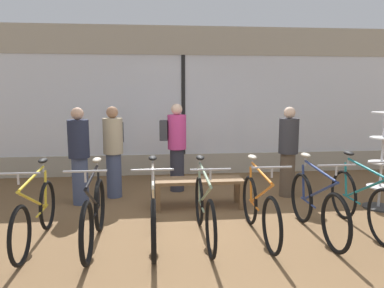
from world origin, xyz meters
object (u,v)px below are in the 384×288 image
customer_near_rack (79,154)px  bicycle_far_right (362,202)px  customer_mid_floor (176,145)px  customer_near_bench (288,150)px  bicycle_center_right (259,208)px  accessory_rack (381,167)px  display_bench (199,184)px  bicycle_right (317,206)px  bicycle_center_left (153,212)px  bicycle_far_left (35,214)px  customer_by_window (114,149)px  bicycle_center (204,209)px  bicycle_left (94,214)px

customer_near_rack → bicycle_far_right: bearing=-21.8°
customer_mid_floor → customer_near_bench: bearing=-16.1°
bicycle_center_right → accessory_rack: accessory_rack is taller
display_bench → customer_near_rack: size_ratio=0.88×
bicycle_right → bicycle_center_left: bearing=180.0°
bicycle_right → customer_mid_floor: size_ratio=1.06×
customer_near_bench → bicycle_far_left: bearing=-156.1°
customer_near_rack → customer_by_window: bearing=35.6°
bicycle_center → customer_by_window: customer_by_window is taller
bicycle_right → bicycle_far_right: 0.68m
bicycle_left → bicycle_far_left: bearing=171.8°
bicycle_far_left → accessory_rack: bearing=9.9°
bicycle_left → bicycle_center: size_ratio=0.97×
bicycle_center → bicycle_far_right: 2.13m
bicycle_left → customer_mid_floor: (1.14, 2.34, 0.49)m
bicycle_center → bicycle_center_right: (0.71, -0.02, -0.00)m
bicycle_center_left → customer_mid_floor: 2.40m
bicycle_left → accessory_rack: accessory_rack is taller
bicycle_far_left → accessory_rack: (5.02, 0.87, 0.29)m
bicycle_far_left → customer_mid_floor: customer_mid_floor is taller
bicycle_far_left → display_bench: bicycle_far_left is taller
accessory_rack → customer_by_window: bearing=165.6°
bicycle_right → customer_near_rack: 3.73m
customer_by_window → bicycle_center_left: bearing=-71.7°
bicycle_center_left → customer_by_window: customer_by_window is taller
accessory_rack → customer_near_bench: accessory_rack is taller
bicycle_far_right → accessory_rack: bearing=46.7°
bicycle_center_left → customer_near_bench: (2.36, 1.76, 0.44)m
customer_near_rack → customer_near_bench: customer_near_rack is taller
bicycle_center_left → bicycle_far_right: bearing=1.9°
display_bench → bicycle_far_right: bearing=-30.5°
bicycle_right → customer_by_window: bearing=143.7°
bicycle_center_left → display_bench: 1.49m
bicycle_right → customer_near_rack: customer_near_rack is taller
bicycle_far_right → customer_by_window: (-3.45, 1.95, 0.46)m
accessory_rack → customer_mid_floor: accessory_rack is taller
bicycle_center_left → bicycle_center_right: size_ratio=1.05×
bicycle_center_left → customer_mid_floor: size_ratio=1.09×
bicycle_right → accessory_rack: accessory_rack is taller
bicycle_center → bicycle_right: bearing=-1.7°
bicycle_center_right → bicycle_center_left: bearing=-179.1°
bicycle_center_left → accessory_rack: accessory_rack is taller
bicycle_center_left → bicycle_far_right: size_ratio=1.03×
bicycle_center_left → accessory_rack: bearing=14.9°
bicycle_far_right → display_bench: size_ratio=1.22×
bicycle_right → display_bench: bearing=136.7°
customer_by_window → customer_near_bench: (3.04, -0.29, -0.03)m
bicycle_far_left → customer_by_window: customer_by_window is taller
customer_near_rack → customer_by_window: size_ratio=1.00×
bicycle_left → customer_near_rack: bearing=105.6°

